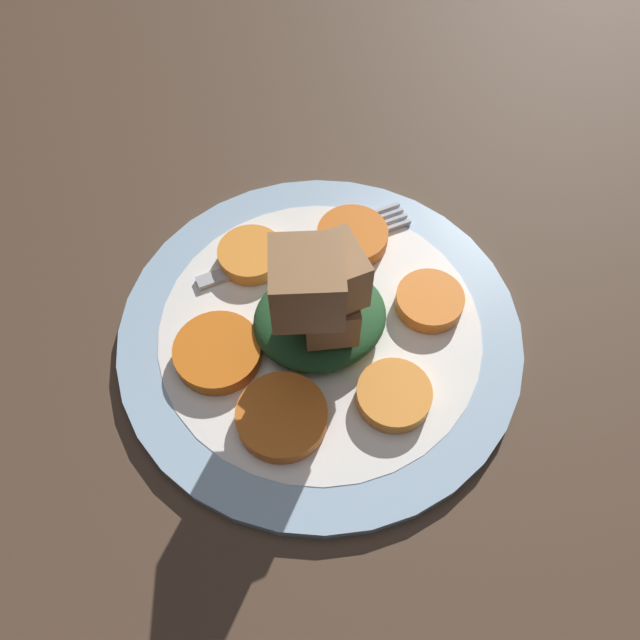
# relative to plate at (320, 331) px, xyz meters

# --- Properties ---
(table_slab) EXTENTS (1.20, 1.20, 0.02)m
(table_slab) POSITION_rel_plate_xyz_m (0.00, 0.00, -0.02)
(table_slab) COLOR #4C3828
(table_slab) RESTS_ON ground
(plate) EXTENTS (0.30, 0.30, 0.01)m
(plate) POSITION_rel_plate_xyz_m (0.00, 0.00, 0.00)
(plate) COLOR #99B7D1
(plate) RESTS_ON table_slab
(carrot_slice_0) EXTENTS (0.05, 0.05, 0.01)m
(carrot_slice_0) POSITION_rel_plate_xyz_m (-0.08, 0.02, 0.01)
(carrot_slice_0) COLOR orange
(carrot_slice_0) RESTS_ON plate
(carrot_slice_1) EXTENTS (0.06, 0.06, 0.01)m
(carrot_slice_1) POSITION_rel_plate_xyz_m (-0.06, -0.06, 0.01)
(carrot_slice_1) COLOR orange
(carrot_slice_1) RESTS_ON plate
(carrot_slice_2) EXTENTS (0.05, 0.05, 0.01)m
(carrot_slice_2) POSITION_rel_plate_xyz_m (0.02, -0.08, 0.01)
(carrot_slice_2) COLOR orange
(carrot_slice_2) RESTS_ON plate
(carrot_slice_3) EXTENTS (0.06, 0.06, 0.01)m
(carrot_slice_3) POSITION_rel_plate_xyz_m (0.08, -0.01, 0.01)
(carrot_slice_3) COLOR orange
(carrot_slice_3) RESTS_ON plate
(carrot_slice_4) EXTENTS (0.06, 0.06, 0.01)m
(carrot_slice_4) POSITION_rel_plate_xyz_m (0.05, 0.06, 0.01)
(carrot_slice_4) COLOR orange
(carrot_slice_4) RESTS_ON plate
(carrot_slice_5) EXTENTS (0.05, 0.05, 0.01)m
(carrot_slice_5) POSITION_rel_plate_xyz_m (-0.02, 0.07, 0.01)
(carrot_slice_5) COLOR orange
(carrot_slice_5) RESTS_ON plate
(center_pile) EXTENTS (0.10, 0.09, 0.11)m
(center_pile) POSITION_rel_plate_xyz_m (0.00, 0.01, 0.05)
(center_pile) COLOR #235128
(center_pile) RESTS_ON plate
(fork) EXTENTS (0.18, 0.02, 0.00)m
(fork) POSITION_rel_plate_xyz_m (-0.02, -0.07, 0.01)
(fork) COLOR #B2B2B7
(fork) RESTS_ON plate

